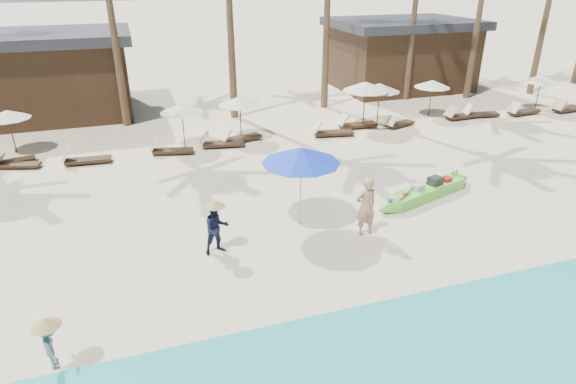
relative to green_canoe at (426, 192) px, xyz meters
name	(u,v)px	position (x,y,z in m)	size (l,w,h in m)	color
ground	(269,261)	(-6.28, -2.15, -0.23)	(240.00, 240.00, 0.00)	beige
green_canoe	(426,192)	(0.00, 0.00, 0.00)	(5.12, 1.94, 0.67)	#64DC43
tourist	(366,207)	(-3.16, -1.60, 0.69)	(0.67, 0.44, 1.83)	tan
vendor_green	(217,229)	(-7.50, -1.23, 0.52)	(0.73, 0.57, 1.49)	#131936
vendor_yellow	(51,345)	(-11.32, -4.67, 0.48)	(0.69, 0.39, 1.06)	gray
blue_umbrella	(301,155)	(-4.77, -0.43, 2.06)	(2.35, 2.35, 2.53)	#99999E
lounger_3_right	(9,161)	(-14.27, 7.86, -0.03)	(1.81, 0.91, 0.59)	#362316
resort_parasol_4	(7,115)	(-14.28, 9.43, 1.46)	(1.81, 1.81, 1.87)	#362316
lounger_4_left	(16,164)	(-13.96, 7.46, -0.04)	(1.75, 0.97, 0.57)	#362316
lounger_4_right	(84,159)	(-11.40, 7.08, -0.01)	(1.90, 0.69, 0.63)	#362316
resort_parasol_5	(181,108)	(-7.27, 7.88, 1.53)	(1.89, 1.89, 1.95)	#362316
lounger_5_left	(170,150)	(-7.99, 7.16, -0.02)	(1.85, 0.94, 0.60)	#362316
resort_parasol_6	(240,101)	(-4.63, 8.17, 1.58)	(1.94, 1.94, 2.00)	#362316
lounger_6_left	(220,143)	(-5.79, 7.35, -0.01)	(1.97, 0.89, 0.65)	#362316
lounger_6_right	(239,137)	(-4.84, 7.76, 0.00)	(2.03, 1.08, 0.66)	#362316
resort_parasol_7	(365,86)	(1.50, 7.93, 1.85)	(2.24, 2.24, 2.30)	#362316
lounger_7_left	(331,132)	(-0.53, 7.25, -0.01)	(2.01, 0.91, 0.66)	#362316
lounger_7_right	(355,124)	(1.12, 7.99, 0.00)	(2.01, 0.66, 0.68)	#362316
resort_parasol_8	(380,87)	(2.47, 8.28, 1.66)	(2.03, 2.03, 2.09)	#362316
lounger_8_left	(399,123)	(3.26, 7.50, -0.03)	(1.79, 1.04, 0.58)	#362316
resort_parasol_9	(432,84)	(5.79, 8.72, 1.52)	(1.87, 1.87, 1.93)	#362316
lounger_9_left	(461,115)	(7.05, 7.70, 0.00)	(1.99, 0.71, 0.67)	#362316
lounger_9_right	(479,113)	(8.23, 7.71, -0.01)	(1.97, 0.87, 0.64)	#362316
resort_parasol_10	(542,79)	(12.09, 7.87, 1.54)	(1.91, 1.91, 1.96)	#362316
lounger_10_left	(522,111)	(10.72, 7.35, 0.00)	(2.00, 0.81, 0.66)	#362316
lounger_10_right	(566,108)	(13.62, 7.21, -0.02)	(1.87, 0.98, 0.61)	#362316
lounger_11_left	(567,108)	(13.48, 7.06, 0.00)	(2.05, 0.84, 0.68)	#362316
pavilion_west	(26,75)	(-14.28, 15.35, 1.97)	(10.80, 6.60, 4.30)	#362316
pavilion_east	(401,53)	(7.72, 15.35, 1.97)	(8.80, 6.60, 4.30)	#362316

